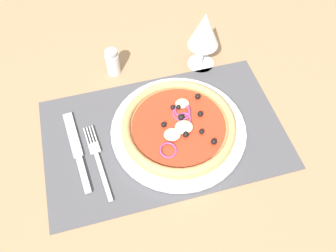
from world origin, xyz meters
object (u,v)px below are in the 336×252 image
at_px(pizza, 179,126).
at_px(pepper_shaker, 113,62).
at_px(knife, 77,150).
at_px(wine_glass, 204,31).
at_px(fork, 97,158).
at_px(plate, 178,130).

xyz_separation_m(pizza, pepper_shaker, (-0.10, 0.21, 0.00)).
bearing_deg(pizza, knife, 177.04).
relative_size(wine_glass, pepper_shaker, 2.22).
bearing_deg(knife, wine_glass, -67.79).
bearing_deg(pepper_shaker, pizza, -64.57).
bearing_deg(pepper_shaker, fork, -108.32).
distance_m(pizza, pepper_shaker, 0.23).
xyz_separation_m(plate, wine_glass, (0.11, 0.18, 0.09)).
relative_size(pizza, fork, 1.33).
relative_size(fork, pepper_shaker, 2.70).
height_order(fork, wine_glass, wine_glass).
bearing_deg(fork, pizza, -90.05).
xyz_separation_m(fork, knife, (-0.04, 0.03, 0.00)).
distance_m(knife, wine_glass, 0.38).
xyz_separation_m(plate, knife, (-0.21, 0.01, -0.00)).
relative_size(pizza, knife, 1.19).
height_order(plate, pizza, pizza).
distance_m(plate, wine_glass, 0.23).
relative_size(knife, pepper_shaker, 2.99).
xyz_separation_m(fork, pepper_shaker, (0.08, 0.23, 0.03)).
bearing_deg(pizza, plate, -166.83).
bearing_deg(pepper_shaker, knife, -119.63).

